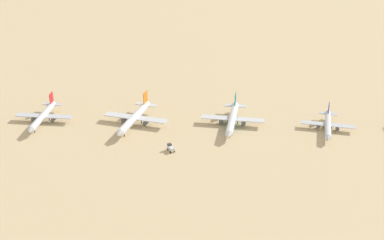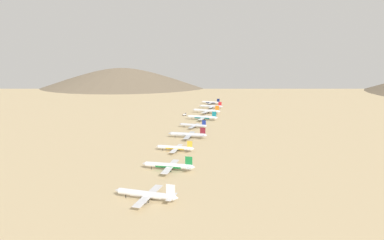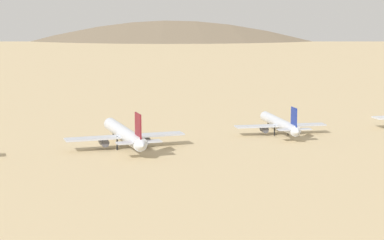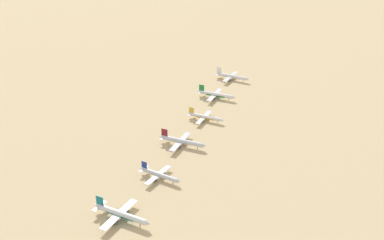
{
  "view_description": "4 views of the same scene",
  "coord_description": "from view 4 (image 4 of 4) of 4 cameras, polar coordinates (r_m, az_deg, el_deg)",
  "views": [
    {
      "loc": [
        286.89,
        -58.49,
        141.09
      ],
      "look_at": [
        6.58,
        -79.07,
        6.13
      ],
      "focal_mm": 48.33,
      "sensor_mm": 36.0,
      "label": 1
    },
    {
      "loc": [
        -80.59,
        423.03,
        91.13
      ],
      "look_at": [
        10.16,
        -27.49,
        5.04
      ],
      "focal_mm": 31.01,
      "sensor_mm": 36.0,
      "label": 2
    },
    {
      "loc": [
        -211.44,
        113.82,
        42.4
      ],
      "look_at": [
        6.72,
        33.79,
        6.1
      ],
      "focal_mm": 65.0,
      "sensor_mm": 36.0,
      "label": 3
    },
    {
      "loc": [
        152.98,
        -294.25,
        217.46
      ],
      "look_at": [
        -11.17,
        104.79,
        3.83
      ],
      "focal_mm": 45.77,
      "sensor_mm": 36.0,
      "label": 4
    }
  ],
  "objects": [
    {
      "name": "parked_jet_8",
      "position": [
        590.4,
        4.62,
        5.09
      ],
      "size": [
        45.21,
        36.81,
        13.03
      ],
      "color": "white",
      "rests_on": "ground"
    },
    {
      "name": "ground_plane",
      "position": [
        396.58,
        -4.3,
        -7.0
      ],
      "size": [
        2744.9,
        2744.9,
        0.0
      ],
      "primitive_type": "plane",
      "color": "tan"
    },
    {
      "name": "parked_jet_4",
      "position": [
        395.91,
        -3.86,
        -6.38
      ],
      "size": [
        39.72,
        32.47,
        11.48
      ],
      "color": "silver",
      "rests_on": "ground"
    },
    {
      "name": "parked_jet_7",
      "position": [
        538.15,
        2.77,
        2.98
      ],
      "size": [
        45.41,
        36.8,
        13.12
      ],
      "color": "white",
      "rests_on": "ground"
    },
    {
      "name": "parked_jet_5",
      "position": [
        441.76,
        -1.24,
        -2.48
      ],
      "size": [
        46.44,
        37.63,
        13.42
      ],
      "color": "silver",
      "rests_on": "ground"
    },
    {
      "name": "parked_jet_6",
      "position": [
        487.68,
        1.5,
        0.35
      ],
      "size": [
        39.94,
        32.41,
        11.52
      ],
      "color": "white",
      "rests_on": "ground"
    },
    {
      "name": "parked_jet_3",
      "position": [
        355.19,
        -8.32,
        -10.8
      ],
      "size": [
        48.44,
        39.44,
        13.96
      ],
      "color": "silver",
      "rests_on": "ground"
    }
  ]
}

